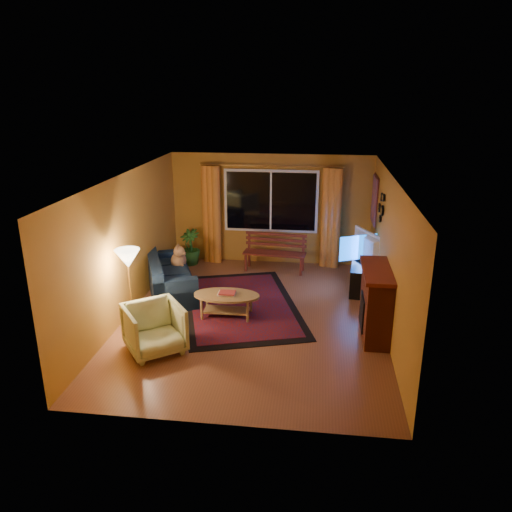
# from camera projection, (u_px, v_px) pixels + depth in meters

# --- Properties ---
(floor) EXTENTS (4.50, 6.00, 0.02)m
(floor) POSITION_uv_depth(u_px,v_px,m) (254.00, 318.00, 8.88)
(floor) COLOR brown
(floor) RESTS_ON ground
(ceiling) EXTENTS (4.50, 6.00, 0.02)m
(ceiling) POSITION_uv_depth(u_px,v_px,m) (254.00, 177.00, 8.07)
(ceiling) COLOR white
(ceiling) RESTS_ON ground
(wall_back) EXTENTS (4.50, 0.02, 2.50)m
(wall_back) POSITION_uv_depth(u_px,v_px,m) (271.00, 209.00, 11.30)
(wall_back) COLOR #B67F2D
(wall_back) RESTS_ON ground
(wall_left) EXTENTS (0.02, 6.00, 2.50)m
(wall_left) POSITION_uv_depth(u_px,v_px,m) (126.00, 245.00, 8.74)
(wall_left) COLOR #B67F2D
(wall_left) RESTS_ON ground
(wall_right) EXTENTS (0.02, 6.00, 2.50)m
(wall_right) POSITION_uv_depth(u_px,v_px,m) (390.00, 256.00, 8.21)
(wall_right) COLOR #B67F2D
(wall_right) RESTS_ON ground
(window) EXTENTS (2.00, 0.02, 1.30)m
(window) POSITION_uv_depth(u_px,v_px,m) (271.00, 201.00, 11.18)
(window) COLOR black
(window) RESTS_ON wall_back
(curtain_rod) EXTENTS (3.20, 0.03, 0.03)m
(curtain_rod) POSITION_uv_depth(u_px,v_px,m) (271.00, 166.00, 10.87)
(curtain_rod) COLOR #BF8C3F
(curtain_rod) RESTS_ON wall_back
(curtain_left) EXTENTS (0.36, 0.36, 2.24)m
(curtain_left) POSITION_uv_depth(u_px,v_px,m) (212.00, 215.00, 11.38)
(curtain_left) COLOR orange
(curtain_left) RESTS_ON ground
(curtain_right) EXTENTS (0.36, 0.36, 2.24)m
(curtain_right) POSITION_uv_depth(u_px,v_px,m) (331.00, 218.00, 11.06)
(curtain_right) COLOR orange
(curtain_right) RESTS_ON ground
(bench) EXTENTS (1.40, 0.53, 0.41)m
(bench) POSITION_uv_depth(u_px,v_px,m) (274.00, 262.00, 11.04)
(bench) COLOR #561D15
(bench) RESTS_ON ground
(potted_plant) EXTENTS (0.60, 0.60, 0.82)m
(potted_plant) POSITION_uv_depth(u_px,v_px,m) (190.00, 247.00, 11.41)
(potted_plant) COLOR #235B1E
(potted_plant) RESTS_ON ground
(sofa) EXTENTS (1.47, 2.05, 0.76)m
(sofa) POSITION_uv_depth(u_px,v_px,m) (171.00, 275.00, 9.78)
(sofa) COLOR black
(sofa) RESTS_ON ground
(dog) EXTENTS (0.42, 0.50, 0.47)m
(dog) POSITION_uv_depth(u_px,v_px,m) (178.00, 257.00, 10.10)
(dog) COLOR #9C6E48
(dog) RESTS_ON sofa
(armchair) EXTENTS (1.11, 1.10, 0.84)m
(armchair) POSITION_uv_depth(u_px,v_px,m) (154.00, 326.00, 7.62)
(armchair) COLOR beige
(armchair) RESTS_ON ground
(floor_lamp) EXTENTS (0.26, 0.26, 1.44)m
(floor_lamp) POSITION_uv_depth(u_px,v_px,m) (131.00, 292.00, 8.12)
(floor_lamp) COLOR #BF8C3F
(floor_lamp) RESTS_ON ground
(rug) EXTENTS (2.90, 3.69, 0.02)m
(rug) POSITION_uv_depth(u_px,v_px,m) (240.00, 305.00, 9.35)
(rug) COLOR #6B0902
(rug) RESTS_ON ground
(coffee_table) EXTENTS (1.18, 1.18, 0.43)m
(coffee_table) POSITION_uv_depth(u_px,v_px,m) (227.00, 305.00, 8.84)
(coffee_table) COLOR olive
(coffee_table) RESTS_ON ground
(tv_console) EXTENTS (0.57, 1.36, 0.55)m
(tv_console) POSITION_uv_depth(u_px,v_px,m) (362.00, 275.00, 10.09)
(tv_console) COLOR black
(tv_console) RESTS_ON ground
(television) EXTENTS (0.60, 1.03, 0.62)m
(television) POSITION_uv_depth(u_px,v_px,m) (364.00, 247.00, 9.90)
(television) COLOR black
(television) RESTS_ON tv_console
(fireplace) EXTENTS (0.40, 1.20, 1.10)m
(fireplace) POSITION_uv_depth(u_px,v_px,m) (376.00, 304.00, 8.08)
(fireplace) COLOR maroon
(fireplace) RESTS_ON ground
(mirror_cluster) EXTENTS (0.06, 0.60, 0.56)m
(mirror_cluster) POSITION_uv_depth(u_px,v_px,m) (381.00, 205.00, 9.26)
(mirror_cluster) COLOR black
(mirror_cluster) RESTS_ON wall_right
(painting) EXTENTS (0.04, 0.76, 0.96)m
(painting) POSITION_uv_depth(u_px,v_px,m) (375.00, 200.00, 10.38)
(painting) COLOR #E4532E
(painting) RESTS_ON wall_right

